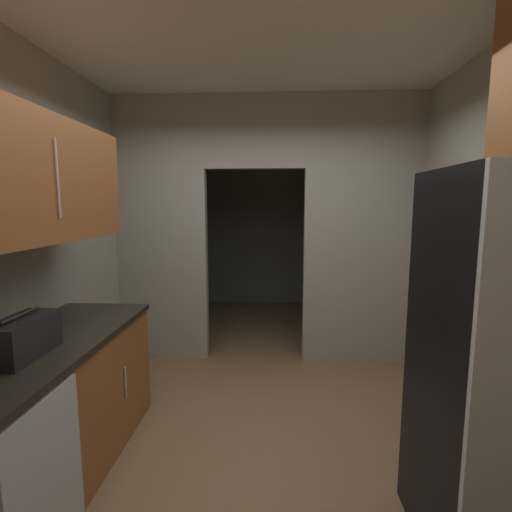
% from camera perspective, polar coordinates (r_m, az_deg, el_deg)
% --- Properties ---
extents(ground, '(20.00, 20.00, 0.00)m').
position_cam_1_polar(ground, '(2.84, 0.41, -28.92)').
color(ground, brown).
extents(kitchen_overhead_slab, '(3.62, 7.50, 0.06)m').
position_cam_1_polar(kitchen_overhead_slab, '(3.03, 0.99, 30.10)').
color(kitchen_overhead_slab, silver).
extents(kitchen_partition, '(3.22, 0.12, 2.82)m').
position_cam_1_polar(kitchen_partition, '(4.03, 2.11, 5.34)').
color(kitchen_partition, '#9E998C').
rests_on(kitchen_partition, ground).
extents(adjoining_room_shell, '(3.22, 2.54, 2.82)m').
position_cam_1_polar(adjoining_room_shell, '(5.77, 2.00, 4.91)').
color(adjoining_room_shell, slate).
rests_on(adjoining_room_shell, ground).
extents(lower_cabinet_run, '(0.68, 1.84, 0.89)m').
position_cam_1_polar(lower_cabinet_run, '(2.76, -29.27, -20.26)').
color(lower_cabinet_run, brown).
rests_on(lower_cabinet_run, ground).
extents(dishwasher, '(0.02, 0.56, 0.83)m').
position_cam_1_polar(dishwasher, '(2.25, -29.03, -28.08)').
color(dishwasher, '#B7BABC').
rests_on(dishwasher, ground).
extents(upper_cabinet_counterside, '(0.36, 1.65, 0.72)m').
position_cam_1_polar(upper_cabinet_counterside, '(2.46, -31.45, 9.93)').
color(upper_cabinet_counterside, brown).
extents(boombox, '(0.21, 0.42, 0.24)m').
position_cam_1_polar(boombox, '(2.40, -31.85, -10.42)').
color(boombox, black).
rests_on(boombox, lower_cabinet_run).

